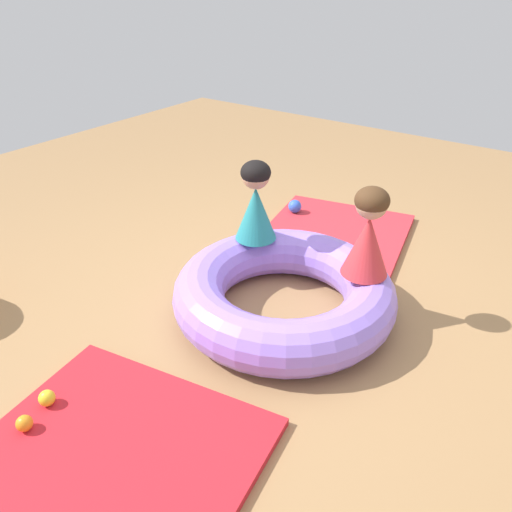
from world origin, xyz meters
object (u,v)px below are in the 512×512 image
inflatable_cushion (284,293)px  play_ball_pink (274,237)px  child_in_red (368,233)px  play_ball_blue (295,206)px  play_ball_red (305,249)px  child_in_teal (256,202)px  play_ball_orange (24,423)px  play_ball_yellow (47,398)px

inflatable_cushion → play_ball_pink: bearing=38.0°
child_in_red → play_ball_blue: size_ratio=4.81×
play_ball_pink → play_ball_red: bearing=-89.2°
child_in_teal → play_ball_blue: size_ratio=4.75×
play_ball_blue → play_ball_pink: (-0.54, -0.16, -0.00)m
inflatable_cushion → play_ball_red: inflatable_cushion is taller
play_ball_orange → play_ball_yellow: bearing=18.3°
play_ball_red → play_ball_yellow: (-1.91, 0.22, 0.00)m
inflatable_cushion → child_in_teal: bearing=57.6°
play_ball_blue → play_ball_pink: bearing=-163.3°
child_in_red → child_in_teal: child_in_red is taller
play_ball_blue → inflatable_cushion: bearing=-150.7°
child_in_teal → play_ball_orange: (-1.65, 0.04, -0.47)m
child_in_teal → play_ball_yellow: size_ratio=6.65×
play_ball_red → play_ball_yellow: play_ball_yellow is taller
play_ball_red → child_in_red: bearing=-122.9°
child_in_teal → play_ball_orange: bearing=-112.5°
child_in_teal → play_ball_red: child_in_teal is taller
play_ball_yellow → child_in_teal: bearing=-3.5°
child_in_red → play_ball_orange: size_ratio=7.07×
play_ball_orange → play_ball_yellow: (0.15, 0.05, 0.00)m
play_ball_blue → play_ball_orange: bearing=-174.6°
child_in_red → play_ball_orange: 1.90m
child_in_red → play_ball_blue: 1.45m
child_in_red → play_ball_yellow: 1.79m
child_in_red → play_ball_pink: child_in_red is taller
play_ball_orange → play_ball_pink: play_ball_pink is taller
play_ball_blue → play_ball_yellow: 2.45m
play_ball_red → play_ball_pink: (-0.00, 0.26, 0.01)m
child_in_red → play_ball_red: child_in_red is taller
child_in_red → play_ball_orange: bearing=-38.7°
play_ball_orange → play_ball_blue: bearing=5.4°
play_ball_red → play_ball_blue: bearing=38.1°
inflatable_cushion → play_ball_pink: (0.64, 0.50, -0.06)m
play_ball_red → play_ball_yellow: bearing=173.3°
inflatable_cushion → child_in_teal: size_ratio=2.54×
play_ball_red → play_ball_blue: (0.53, 0.42, 0.02)m
play_ball_pink → play_ball_yellow: 1.91m
play_ball_pink → play_ball_yellow: size_ratio=1.31×
inflatable_cushion → child_in_red: (0.25, -0.37, 0.40)m
play_ball_red → play_ball_pink: play_ball_pink is taller
inflatable_cushion → play_ball_pink: inflatable_cushion is taller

